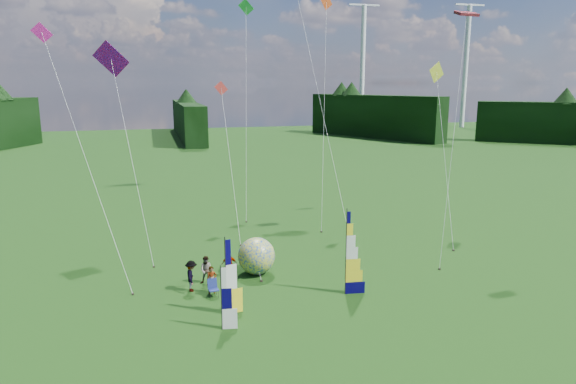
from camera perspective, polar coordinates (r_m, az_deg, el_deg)
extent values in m
plane|color=#234D13|center=(25.52, 4.66, -13.90)|extent=(220.00, 220.00, 0.00)
sphere|color=#04319E|center=(30.65, -3.53, -7.11)|extent=(2.48, 2.48, 2.21)
imported|color=#66594C|center=(28.29, -8.47, -9.64)|extent=(0.55, 0.37, 1.52)
imported|color=#66594C|center=(29.58, -9.03, -8.57)|extent=(0.86, 0.59, 1.62)
imported|color=#66594C|center=(28.72, -10.68, -9.16)|extent=(0.51, 1.15, 1.72)
imported|color=#66594C|center=(30.42, -6.52, -7.98)|extent=(0.96, 0.53, 1.55)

